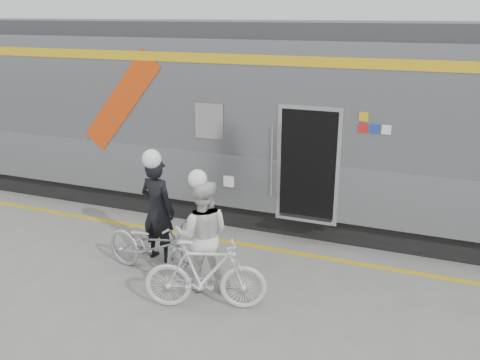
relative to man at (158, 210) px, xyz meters
The scene contains 9 objects.
ground 1.62m from the man, 53.75° to the right, with size 90.00×90.00×0.00m, color slate.
train 3.33m from the man, 88.35° to the left, with size 24.00×3.17×4.10m.
safety_strip 1.64m from the man, 54.78° to the left, with size 24.00×0.12×0.01m, color gold.
man is the anchor object (origin of this frame).
bicycle_left 0.72m from the man, 70.02° to the right, with size 0.70×1.99×1.05m, color #B1B4B9.
woman 1.32m from the man, 28.02° to the right, with size 0.89×0.70×1.84m, color silver.
bicycle_right 1.92m from the man, 38.61° to the right, with size 0.52×1.85×1.11m, color beige.
helmet_man 1.12m from the man, ahead, with size 0.33×0.33×0.33m, color white.
helmet_woman 1.68m from the man, 28.02° to the right, with size 0.29×0.29×0.29m, color white.
Camera 1 is at (3.61, -6.20, 4.28)m, focal length 38.00 mm.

